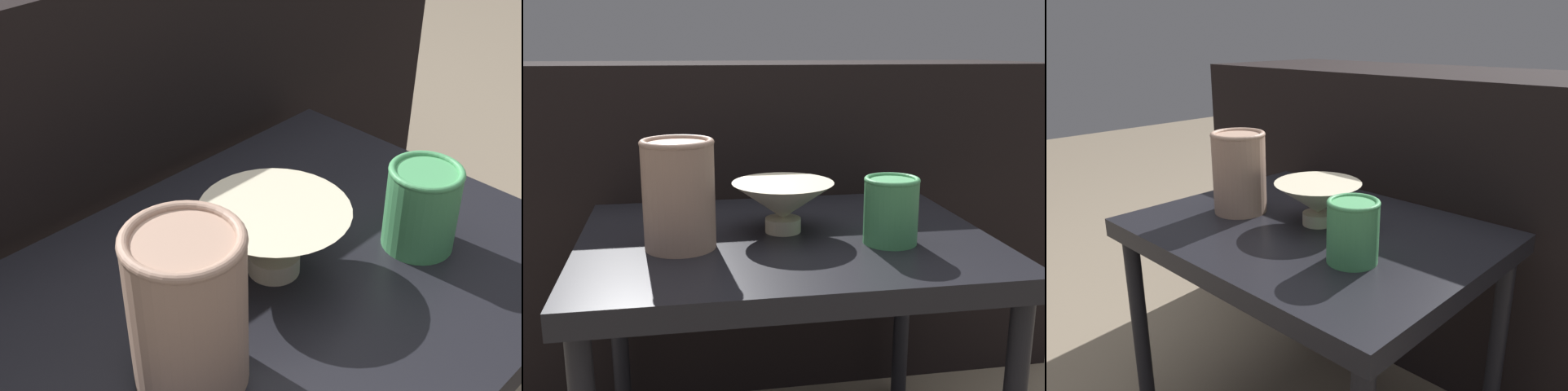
{
  "view_description": "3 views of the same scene",
  "coord_description": "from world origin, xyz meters",
  "views": [
    {
      "loc": [
        -0.51,
        -0.46,
        1.08
      ],
      "look_at": [
        0.0,
        0.04,
        0.6
      ],
      "focal_mm": 50.0,
      "sensor_mm": 36.0,
      "label": 1
    },
    {
      "loc": [
        -0.18,
        -1.02,
        0.83
      ],
      "look_at": [
        0.0,
        0.03,
        0.57
      ],
      "focal_mm": 42.0,
      "sensor_mm": 36.0,
      "label": 2
    },
    {
      "loc": [
        0.68,
        -0.73,
        0.89
      ],
      "look_at": [
        -0.02,
        0.0,
        0.57
      ],
      "focal_mm": 35.0,
      "sensor_mm": 36.0,
      "label": 3
    }
  ],
  "objects": [
    {
      "name": "couch_backdrop",
      "position": [
        0.0,
        0.58,
        0.4
      ],
      "size": [
        1.54,
        0.5,
        0.79
      ],
      "color": "black",
      "rests_on": "ground_plane"
    },
    {
      "name": "bowl",
      "position": [
        -0.0,
        0.02,
        0.56
      ],
      "size": [
        0.18,
        0.18,
        0.09
      ],
      "color": "beige",
      "rests_on": "table"
    },
    {
      "name": "vase_textured_left",
      "position": [
        -0.18,
        -0.04,
        0.6
      ],
      "size": [
        0.12,
        0.12,
        0.18
      ],
      "color": "tan",
      "rests_on": "table"
    },
    {
      "name": "table",
      "position": [
        0.0,
        0.0,
        0.45
      ],
      "size": [
        0.72,
        0.55,
        0.5
      ],
      "color": "black",
      "rests_on": "ground_plane"
    },
    {
      "name": "vase_colorful_right",
      "position": [
        0.17,
        -0.08,
        0.56
      ],
      "size": [
        0.09,
        0.09,
        0.11
      ],
      "color": "#47995B",
      "rests_on": "table"
    }
  ]
}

